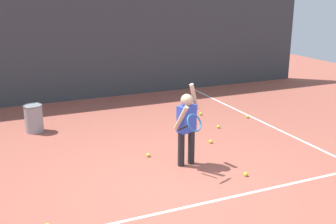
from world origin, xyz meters
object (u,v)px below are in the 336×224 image
at_px(tennis_ball_5, 246,174).
at_px(tennis_ball_6, 148,155).
at_px(tennis_ball_3, 201,114).
at_px(tennis_ball_1, 247,117).
at_px(tennis_ball_4, 211,141).
at_px(tennis_player, 187,123).
at_px(tennis_ball_2, 218,127).
at_px(ball_hopper, 34,118).

distance_m(tennis_ball_5, tennis_ball_6, 1.74).
bearing_deg(tennis_ball_3, tennis_ball_1, -35.17).
xyz_separation_m(tennis_ball_4, tennis_ball_6, (-1.32, -0.15, 0.00)).
bearing_deg(tennis_player, tennis_ball_6, 106.71).
distance_m(tennis_ball_2, tennis_ball_6, 2.08).
xyz_separation_m(tennis_player, ball_hopper, (-2.11, 2.73, -0.44)).
bearing_deg(tennis_player, tennis_ball_5, -70.02).
distance_m(tennis_ball_3, tennis_ball_4, 1.80).
height_order(ball_hopper, tennis_ball_2, ball_hopper).
bearing_deg(tennis_ball_1, tennis_ball_6, -157.03).
bearing_deg(ball_hopper, tennis_ball_5, -51.49).
xyz_separation_m(tennis_ball_1, tennis_ball_4, (-1.53, -1.06, 0.00)).
bearing_deg(tennis_ball_6, tennis_ball_1, 22.97).
xyz_separation_m(ball_hopper, tennis_ball_4, (2.97, -2.01, -0.26)).
height_order(tennis_ball_2, tennis_ball_3, same).
distance_m(tennis_ball_2, tennis_ball_3, 0.97).
bearing_deg(tennis_ball_5, tennis_ball_2, 70.48).
xyz_separation_m(tennis_ball_3, tennis_ball_5, (-0.87, -3.15, 0.00)).
xyz_separation_m(ball_hopper, tennis_ball_2, (3.55, -1.30, -0.26)).
height_order(tennis_ball_1, tennis_ball_3, same).
xyz_separation_m(tennis_player, tennis_ball_6, (-0.45, 0.58, -0.69)).
distance_m(tennis_player, tennis_ball_4, 1.32).
xyz_separation_m(ball_hopper, tennis_ball_5, (2.77, -3.48, -0.26)).
relative_size(tennis_ball_2, tennis_ball_5, 1.00).
relative_size(tennis_ball_1, tennis_ball_4, 1.00).
bearing_deg(tennis_ball_6, ball_hopper, 127.45).
relative_size(ball_hopper, tennis_ball_6, 8.52).
bearing_deg(tennis_ball_3, tennis_ball_2, -95.46).
relative_size(tennis_ball_1, tennis_ball_5, 1.00).
xyz_separation_m(ball_hopper, tennis_ball_1, (4.50, -0.95, -0.26)).
bearing_deg(tennis_ball_1, tennis_ball_3, 144.83).
distance_m(tennis_ball_4, tennis_ball_5, 1.49).
bearing_deg(tennis_ball_1, tennis_ball_4, -145.34).
height_order(tennis_ball_1, tennis_ball_5, same).
height_order(tennis_player, tennis_ball_4, tennis_player).
distance_m(ball_hopper, tennis_ball_3, 3.66).
xyz_separation_m(tennis_player, tennis_ball_1, (2.40, 1.78, -0.69)).
xyz_separation_m(tennis_ball_2, tennis_ball_4, (-0.58, -0.71, 0.00)).
height_order(tennis_player, tennis_ball_6, tennis_player).
bearing_deg(ball_hopper, tennis_player, -52.38).
bearing_deg(tennis_ball_1, ball_hopper, 168.09).
relative_size(tennis_player, tennis_ball_1, 20.46).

